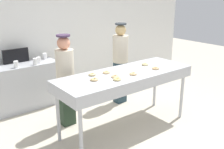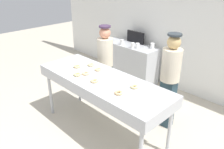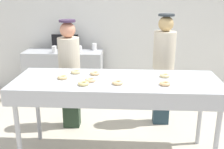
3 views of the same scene
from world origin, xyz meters
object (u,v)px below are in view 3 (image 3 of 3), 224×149
(worker_baker, at_px, (70,70))
(paper_cup_2, at_px, (94,47))
(prep_counter, at_px, (64,74))
(plain_donut_5, at_px, (90,80))
(plain_donut_2, at_px, (63,77))
(menu_display, at_px, (65,42))
(fryer_conveyor, at_px, (117,87))
(plain_donut_4, at_px, (83,83))
(plain_donut_7, at_px, (95,73))
(paper_cup_0, at_px, (54,49))
(paper_cup_3, at_px, (74,50))
(paper_cup_1, at_px, (80,49))
(plain_donut_6, at_px, (118,83))
(plain_donut_1, at_px, (76,72))
(plain_donut_0, at_px, (165,84))
(plain_donut_3, at_px, (165,75))
(worker_assistant, at_px, (163,64))

(worker_baker, distance_m, paper_cup_2, 1.31)
(prep_counter, bearing_deg, plain_donut_5, -68.42)
(plain_donut_2, height_order, menu_display, menu_display)
(fryer_conveyor, height_order, worker_baker, worker_baker)
(plain_donut_5, bearing_deg, plain_donut_2, 166.85)
(plain_donut_4, bearing_deg, worker_baker, 110.60)
(plain_donut_4, xyz_separation_m, prep_counter, (-0.73, 2.11, -0.58))
(plain_donut_7, xyz_separation_m, paper_cup_0, (-0.93, 1.59, -0.05))
(paper_cup_3, bearing_deg, paper_cup_1, 30.85)
(paper_cup_1, bearing_deg, plain_donut_6, -68.66)
(worker_baker, bearing_deg, menu_display, -75.76)
(plain_donut_6, distance_m, prep_counter, 2.41)
(plain_donut_2, distance_m, menu_display, 2.16)
(worker_baker, bearing_deg, plain_donut_1, 109.28)
(paper_cup_2, height_order, paper_cup_3, same)
(plain_donut_5, distance_m, menu_display, 2.33)
(plain_donut_5, relative_size, plain_donut_6, 1.00)
(fryer_conveyor, xyz_separation_m, plain_donut_0, (0.53, -0.17, 0.11))
(worker_baker, bearing_deg, plain_donut_6, 128.00)
(plain_donut_3, distance_m, worker_assistant, 0.82)
(plain_donut_5, bearing_deg, plain_donut_3, 13.87)
(plain_donut_1, relative_size, plain_donut_6, 1.00)
(plain_donut_5, height_order, worker_assistant, worker_assistant)
(menu_display, bearing_deg, worker_baker, -74.92)
(plain_donut_1, height_order, paper_cup_3, plain_donut_1)
(plain_donut_6, height_order, paper_cup_1, plain_donut_6)
(paper_cup_0, xyz_separation_m, paper_cup_2, (0.70, 0.28, 0.00))
(plain_donut_4, height_order, plain_donut_5, same)
(plain_donut_6, relative_size, plain_donut_7, 1.00)
(fryer_conveyor, distance_m, plain_donut_2, 0.64)
(plain_donut_2, distance_m, plain_donut_5, 0.35)
(plain_donut_1, relative_size, plain_donut_2, 1.00)
(plain_donut_6, bearing_deg, plain_donut_5, 166.51)
(plain_donut_1, height_order, prep_counter, plain_donut_1)
(plain_donut_2, height_order, plain_donut_3, same)
(fryer_conveyor, bearing_deg, plain_donut_2, -179.05)
(plain_donut_2, bearing_deg, paper_cup_0, 108.05)
(worker_baker, xyz_separation_m, prep_counter, (-0.37, 1.16, -0.44))
(plain_donut_5, bearing_deg, worker_assistant, 46.89)
(plain_donut_4, distance_m, plain_donut_5, 0.14)
(plain_donut_0, distance_m, plain_donut_5, 0.83)
(plain_donut_7, distance_m, menu_display, 2.10)
(plain_donut_7, bearing_deg, worker_baker, 127.41)
(plain_donut_7, distance_m, paper_cup_0, 1.84)
(plain_donut_7, relative_size, paper_cup_3, 0.95)
(fryer_conveyor, bearing_deg, worker_baker, 133.95)
(fryer_conveyor, relative_size, plain_donut_7, 19.75)
(prep_counter, relative_size, menu_display, 2.85)
(plain_donut_0, distance_m, worker_assistant, 1.11)
(plain_donut_6, bearing_deg, paper_cup_2, 103.36)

